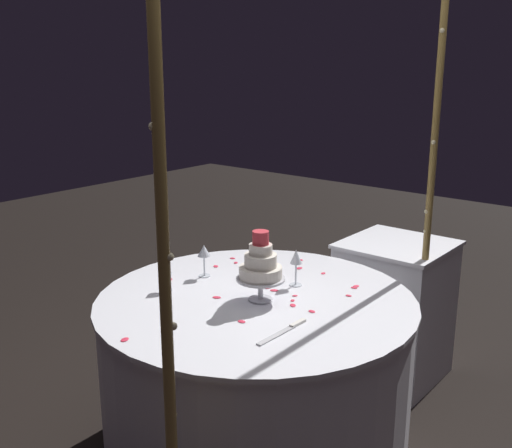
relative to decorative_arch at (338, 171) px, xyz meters
The scene contains 30 objects.
ground_plane 1.48m from the decorative_arch, 89.86° to the right, with size 12.00×12.00×0.00m, color black.
decorative_arch is the anchor object (origin of this frame).
main_table 1.11m from the decorative_arch, 89.86° to the right, with size 1.46×1.46×0.79m.
side_table 1.50m from the decorative_arch, 167.30° to the right, with size 0.57×0.57×0.83m.
tiered_cake 0.60m from the decorative_arch, 88.61° to the right, with size 0.22×0.22×0.32m.
wine_glass_0 0.66m from the decorative_arch, 124.03° to the right, with size 0.06×0.06×0.18m.
wine_glass_1 0.94m from the decorative_arch, 94.20° to the right, with size 0.06×0.06×0.16m.
wine_glass_2 0.98m from the decorative_arch, 76.16° to the right, with size 0.06×0.06×0.14m.
cake_knife 0.67m from the decorative_arch, 25.77° to the right, with size 0.30×0.03×0.01m.
rose_petal_0 0.84m from the decorative_arch, 78.33° to the right, with size 0.04×0.03×0.00m, color #E02D47.
rose_petal_1 0.70m from the decorative_arch, 114.60° to the right, with size 0.02×0.02×0.00m, color #E02D47.
rose_petal_2 0.76m from the decorative_arch, 107.03° to the right, with size 0.04×0.03×0.00m, color #E02D47.
rose_petal_3 0.86m from the decorative_arch, 143.21° to the right, with size 0.03×0.02×0.00m, color #E02D47.
rose_petal_4 1.07m from the decorative_arch, 111.13° to the right, with size 0.03×0.02×0.00m, color #E02D47.
rose_petal_5 0.75m from the decorative_arch, 162.28° to the right, with size 0.03×0.02×0.00m, color #E02D47.
rose_petal_6 0.67m from the decorative_arch, 98.18° to the right, with size 0.04×0.03×0.00m, color #E02D47.
rose_petal_7 1.07m from the decorative_arch, 103.28° to the right, with size 0.04×0.03×0.00m, color #E02D47.
rose_petal_8 0.92m from the decorative_arch, 132.84° to the right, with size 0.04×0.03×0.00m, color #E02D47.
rose_petal_9 0.78m from the decorative_arch, 106.65° to the right, with size 0.04×0.03×0.00m, color #E02D47.
rose_petal_10 0.73m from the decorative_arch, 50.08° to the right, with size 0.04×0.03×0.00m, color #E02D47.
rose_petal_11 0.64m from the decorative_arch, 103.94° to the right, with size 0.03×0.02×0.00m, color #E02D47.
rose_petal_12 1.02m from the decorative_arch, 135.19° to the right, with size 0.04×0.02×0.00m, color #E02D47.
rose_petal_13 0.69m from the decorative_arch, 106.50° to the right, with size 0.03×0.02×0.00m, color #E02D47.
rose_petal_14 1.05m from the decorative_arch, 38.94° to the right, with size 0.04×0.03×0.00m, color #E02D47.
rose_petal_15 1.09m from the decorative_arch, 84.44° to the right, with size 0.04×0.03×0.00m, color #E02D47.
rose_petal_16 0.98m from the decorative_arch, 117.46° to the right, with size 0.04×0.03×0.00m, color #E02D47.
rose_petal_17 0.89m from the decorative_arch, 101.65° to the right, with size 0.04×0.03×0.00m, color #E02D47.
rose_petal_18 0.70m from the decorative_arch, 162.00° to the right, with size 0.03×0.02×0.00m, color #E02D47.
rose_petal_19 1.13m from the decorative_arch, 112.30° to the right, with size 0.03×0.02×0.00m, color #E02D47.
rose_petal_20 0.77m from the decorative_arch, 162.86° to the right, with size 0.04×0.03×0.00m, color #E02D47.
Camera 1 is at (1.98, 1.63, 1.84)m, focal length 42.37 mm.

